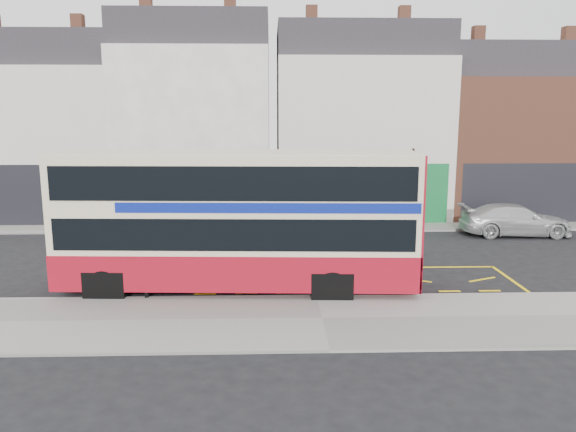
{
  "coord_description": "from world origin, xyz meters",
  "views": [
    {
      "loc": [
        -1.41,
        -17.12,
        5.84
      ],
      "look_at": [
        -0.82,
        2.0,
        2.24
      ],
      "focal_mm": 35.0,
      "sensor_mm": 36.0,
      "label": 1
    }
  ],
  "objects_px": {
    "double_decker_bus": "(239,219)",
    "bus_stop_post": "(146,235)",
    "car_grey": "(224,224)",
    "street_tree_right": "(413,157)",
    "car_silver": "(168,218)",
    "car_white": "(515,220)"
  },
  "relations": [
    {
      "from": "car_white",
      "to": "street_tree_right",
      "type": "xyz_separation_m",
      "value": [
        -4.25,
        3.03,
        2.73
      ]
    },
    {
      "from": "double_decker_bus",
      "to": "car_grey",
      "type": "xyz_separation_m",
      "value": [
        -1.14,
        7.78,
        -1.7
      ]
    },
    {
      "from": "car_grey",
      "to": "street_tree_right",
      "type": "distance_m",
      "value": 10.44
    },
    {
      "from": "car_silver",
      "to": "car_white",
      "type": "height_order",
      "value": "car_silver"
    },
    {
      "from": "car_grey",
      "to": "car_silver",
      "type": "bearing_deg",
      "value": 64.23
    },
    {
      "from": "street_tree_right",
      "to": "bus_stop_post",
      "type": "bearing_deg",
      "value": -132.67
    },
    {
      "from": "car_silver",
      "to": "street_tree_right",
      "type": "height_order",
      "value": "street_tree_right"
    },
    {
      "from": "double_decker_bus",
      "to": "bus_stop_post",
      "type": "xyz_separation_m",
      "value": [
        -2.75,
        -1.0,
        -0.28
      ]
    },
    {
      "from": "car_silver",
      "to": "bus_stop_post",
      "type": "bearing_deg",
      "value": -167.43
    },
    {
      "from": "bus_stop_post",
      "to": "car_silver",
      "type": "xyz_separation_m",
      "value": [
        -1.12,
        9.76,
        -1.34
      ]
    },
    {
      "from": "double_decker_bus",
      "to": "bus_stop_post",
      "type": "relative_size",
      "value": 3.49
    },
    {
      "from": "car_white",
      "to": "street_tree_right",
      "type": "relative_size",
      "value": 1.0
    },
    {
      "from": "car_white",
      "to": "double_decker_bus",
      "type": "bearing_deg",
      "value": 125.1
    },
    {
      "from": "double_decker_bus",
      "to": "bus_stop_post",
      "type": "distance_m",
      "value": 2.94
    },
    {
      "from": "double_decker_bus",
      "to": "car_white",
      "type": "relative_size",
      "value": 2.27
    },
    {
      "from": "bus_stop_post",
      "to": "car_grey",
      "type": "relative_size",
      "value": 0.78
    },
    {
      "from": "double_decker_bus",
      "to": "car_silver",
      "type": "bearing_deg",
      "value": 116.67
    },
    {
      "from": "car_grey",
      "to": "car_white",
      "type": "height_order",
      "value": "car_white"
    },
    {
      "from": "double_decker_bus",
      "to": "street_tree_right",
      "type": "distance_m",
      "value": 13.92
    },
    {
      "from": "car_silver",
      "to": "car_grey",
      "type": "height_order",
      "value": "car_silver"
    },
    {
      "from": "bus_stop_post",
      "to": "street_tree_right",
      "type": "distance_m",
      "value": 16.47
    },
    {
      "from": "car_silver",
      "to": "street_tree_right",
      "type": "xyz_separation_m",
      "value": [
        12.25,
        2.31,
        2.69
      ]
    }
  ]
}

